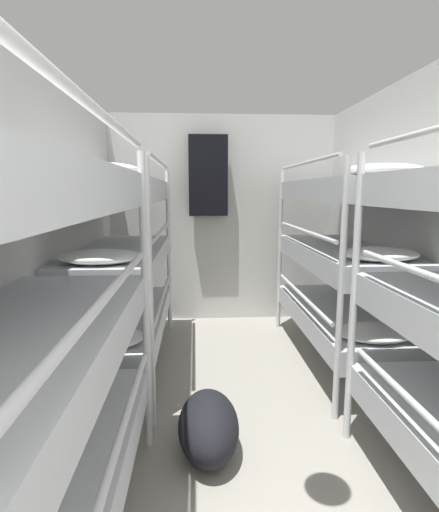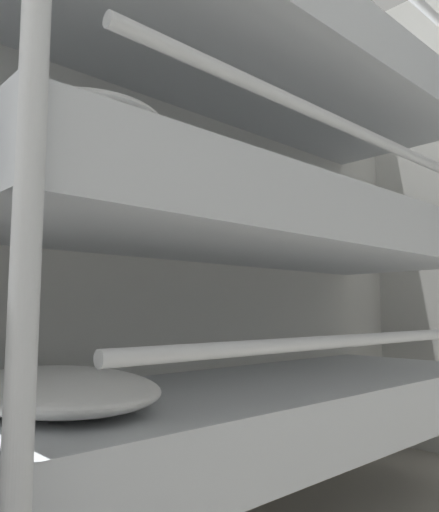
% 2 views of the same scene
% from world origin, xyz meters
% --- Properties ---
extents(bunk_stack_left_far, '(0.71, 1.93, 1.79)m').
position_xyz_m(bunk_stack_left_far, '(-0.96, 3.56, 0.98)').
color(bunk_stack_left_far, silver).
rests_on(bunk_stack_left_far, ground_plane).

